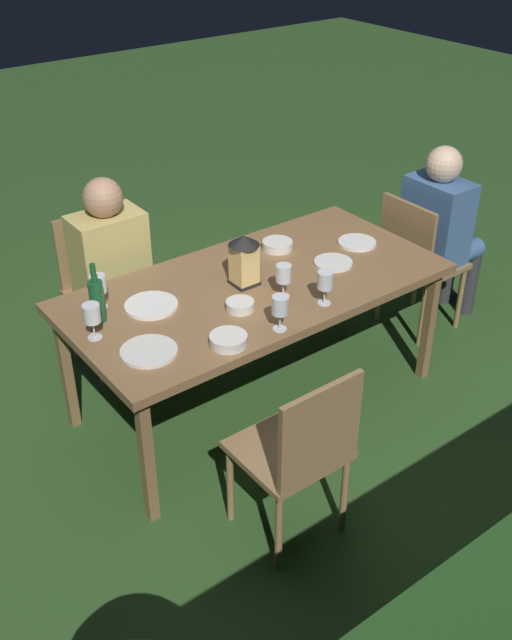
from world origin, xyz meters
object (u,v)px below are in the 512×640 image
at_px(chair_side_left_b, 103,283).
at_px(dining_table, 256,292).
at_px(bowl_dip, 243,257).
at_px(chair_head_near, 417,258).
at_px(plate_c, 333,263).
at_px(plate_d, 149,351).
at_px(wine_glass_d, 92,315).
at_px(bowl_bread, 228,340).
at_px(bowl_olives, 240,305).
at_px(chair_side_right_b, 299,450).
at_px(lantern_centerpiece, 244,257).
at_px(wine_glass_a, 325,282).
at_px(wine_glass_c, 280,307).
at_px(wine_glass_b, 283,275).
at_px(person_in_blue, 442,227).
at_px(plate_b, 357,243).
at_px(plate_a, 151,305).
at_px(person_in_mustard, 117,272).
at_px(wine_glass_e, 98,285).
at_px(bowl_salad, 277,245).
at_px(green_bottle_on_table, 97,300).

bearing_deg(chair_side_left_b, dining_table, 116.48).
bearing_deg(bowl_dip, chair_head_near, 168.47).
bearing_deg(plate_c, chair_side_left_b, -47.27).
bearing_deg(plate_d, wine_glass_d, -61.60).
xyz_separation_m(plate_d, bowl_bread, (-0.31, 0.15, 0.02)).
height_order(bowl_olives, bowl_dip, same).
xyz_separation_m(chair_side_right_b, lantern_centerpiece, (-0.38, -0.89, 0.39)).
xyz_separation_m(wine_glass_a, bowl_olives, (0.35, -0.20, -0.09)).
height_order(wine_glass_d, plate_c, wine_glass_d).
distance_m(dining_table, plate_d, 0.76).
height_order(wine_glass_c, wine_glass_d, same).
distance_m(wine_glass_b, bowl_bread, 0.49).
distance_m(lantern_centerpiece, plate_d, 0.73).
height_order(wine_glass_b, bowl_olives, wine_glass_b).
distance_m(person_in_blue, bowl_dip, 1.34).
relative_size(wine_glass_b, plate_b, 0.81).
bearing_deg(plate_c, plate_d, 6.15).
relative_size(plate_a, plate_c, 1.26).
height_order(wine_glass_a, plate_a, wine_glass_a).
bearing_deg(chair_head_near, person_in_blue, 180.00).
height_order(person_in_mustard, wine_glass_e, person_in_mustard).
relative_size(plate_a, bowl_salad, 1.54).
relative_size(person_in_blue, bowl_olives, 8.60).
distance_m(chair_head_near, bowl_bread, 1.69).
bearing_deg(person_in_blue, chair_side_right_b, 25.26).
bearing_deg(chair_head_near, chair_side_left_b, -27.85).
xyz_separation_m(chair_head_near, wine_glass_c, (1.37, 0.40, 0.36)).
height_order(person_in_mustard, wine_glass_c, person_in_mustard).
distance_m(wine_glass_e, plate_c, 1.22).
relative_size(chair_side_right_b, plate_b, 4.17).
xyz_separation_m(green_bottle_on_table, bowl_olives, (-0.57, 0.31, -0.09)).
relative_size(wine_glass_c, plate_a, 0.67).
xyz_separation_m(wine_glass_a, plate_b, (-0.56, -0.37, -0.11)).
bearing_deg(bowl_bread, chair_side_right_b, 89.03).
xyz_separation_m(green_bottle_on_table, plate_d, (-0.05, 0.36, -0.10)).
bearing_deg(wine_glass_d, dining_table, 177.53).
distance_m(plate_b, bowl_olives, 0.93).
relative_size(person_in_blue, plate_c, 5.73).
relative_size(plate_b, plate_c, 1.04).
height_order(wine_glass_b, plate_d, wine_glass_b).
relative_size(wine_glass_d, bowl_dip, 1.46).
relative_size(wine_glass_e, bowl_bread, 1.01).
bearing_deg(chair_head_near, person_in_mustard, -22.23).
relative_size(green_bottle_on_table, wine_glass_d, 1.72).
bearing_deg(wine_glass_e, person_in_mustard, -125.18).
height_order(dining_table, person_in_blue, person_in_blue).
relative_size(chair_side_right_b, bowl_bread, 5.23).
xyz_separation_m(chair_side_right_b, wine_glass_d, (0.43, -0.90, 0.36)).
bearing_deg(person_in_mustard, wine_glass_e, 54.82).
xyz_separation_m(chair_side_right_b, wine_glass_e, (0.29, -1.12, 0.36)).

